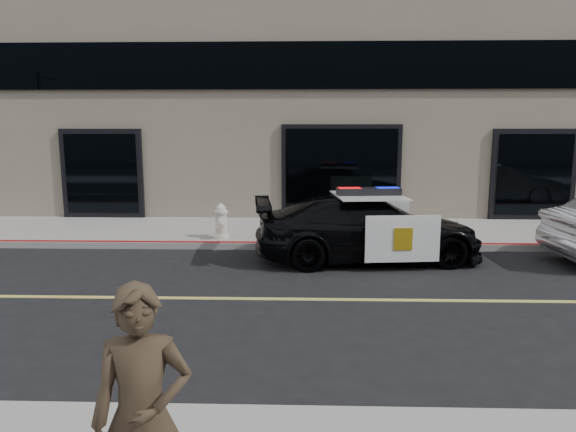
{
  "coord_description": "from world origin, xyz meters",
  "views": [
    {
      "loc": [
        -2.1,
        -7.95,
        2.69
      ],
      "look_at": [
        -2.4,
        2.2,
        1.0
      ],
      "focal_mm": 32.0,
      "sensor_mm": 36.0,
      "label": 1
    }
  ],
  "objects": [
    {
      "name": "ground",
      "position": [
        0.0,
        0.0,
        0.0
      ],
      "size": [
        120.0,
        120.0,
        0.0
      ],
      "primitive_type": "plane",
      "color": "black",
      "rests_on": "ground"
    },
    {
      "name": "fire_hydrant",
      "position": [
        -4.05,
        4.01,
        0.54
      ],
      "size": [
        0.38,
        0.53,
        0.84
      ],
      "color": "silver",
      "rests_on": "sidewalk_n"
    },
    {
      "name": "building_n",
      "position": [
        0.0,
        10.5,
        6.0
      ],
      "size": [
        60.0,
        7.0,
        12.0
      ],
      "primitive_type": "cube",
      "color": "#756856",
      "rests_on": "ground"
    },
    {
      "name": "sidewalk_n",
      "position": [
        0.0,
        5.25,
        0.07
      ],
      "size": [
        60.0,
        3.5,
        0.15
      ],
      "primitive_type": "cube",
      "color": "gray",
      "rests_on": "ground"
    },
    {
      "name": "police_car",
      "position": [
        -0.75,
        2.59,
        0.69
      ],
      "size": [
        2.88,
        5.08,
        1.54
      ],
      "color": "black",
      "rests_on": "ground"
    },
    {
      "name": "pedestrian_a",
      "position": [
        -3.06,
        -5.12,
        0.98
      ],
      "size": [
        0.73,
        0.59,
        1.66
      ],
      "primitive_type": "imported",
      "rotation": [
        0.0,
        0.0,
        0.16
      ],
      "color": "#3C2E20",
      "rests_on": "sidewalk_s"
    }
  ]
}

